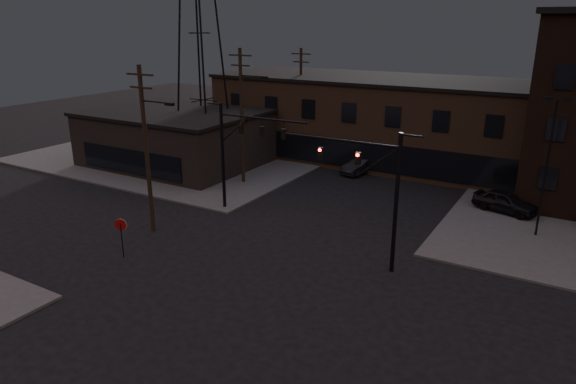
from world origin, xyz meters
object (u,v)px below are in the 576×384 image
at_px(stop_sign, 121,229).
at_px(parked_car_lot_a, 505,202).
at_px(traffic_signal_near, 377,185).
at_px(traffic_signal_far, 236,146).
at_px(car_crossing, 362,165).

bearing_deg(stop_sign, parked_car_lot_a, 46.62).
distance_m(traffic_signal_near, traffic_signal_far, 12.57).
relative_size(stop_sign, car_crossing, 0.55).
height_order(traffic_signal_near, stop_sign, traffic_signal_near).
height_order(traffic_signal_near, car_crossing, traffic_signal_near).
bearing_deg(parked_car_lot_a, traffic_signal_near, 173.97).
relative_size(traffic_signal_far, parked_car_lot_a, 1.74).
bearing_deg(parked_car_lot_a, stop_sign, 152.04).
bearing_deg(traffic_signal_near, car_crossing, 114.64).
xyz_separation_m(traffic_signal_near, parked_car_lot_a, (5.14, 13.09, -4.00)).
xyz_separation_m(traffic_signal_far, car_crossing, (3.97, 14.18, -4.26)).
bearing_deg(stop_sign, car_crossing, 77.74).
distance_m(traffic_signal_near, parked_car_lot_a, 14.62).
height_order(traffic_signal_far, stop_sign, traffic_signal_far).
bearing_deg(traffic_signal_near, parked_car_lot_a, 68.56).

